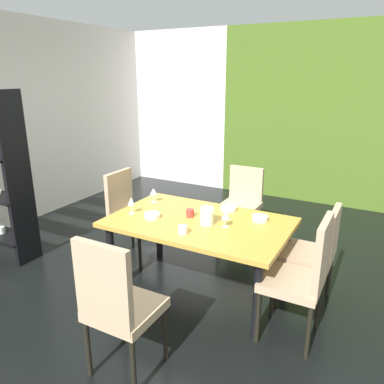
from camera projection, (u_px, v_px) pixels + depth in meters
ground_plane at (165, 274)px, 3.94m from camera, size 5.25×6.35×0.02m
back_panel_interior at (178, 110)px, 6.90m from camera, size 1.93×0.10×2.75m
garden_window_panel at (326, 117)px, 5.71m from camera, size 3.32×0.10×2.75m
dining_table at (199, 228)px, 3.45m from camera, size 1.63×1.02×0.72m
chair_head_near at (117, 303)px, 2.43m from camera, size 0.44×0.44×1.05m
chair_right_near at (304, 274)px, 2.80m from camera, size 0.44×0.44×1.03m
chair_right_far at (316, 250)px, 3.24m from camera, size 0.44×0.44×0.94m
chair_left_far at (129, 210)px, 4.15m from camera, size 0.45×0.44×0.99m
chair_head_far at (242, 201)px, 4.52m from camera, size 0.44×0.45×0.93m
wine_glass_west at (131, 202)px, 3.56m from camera, size 0.07×0.07×0.16m
wine_glass_rear at (154, 192)px, 3.88m from camera, size 0.08×0.08×0.15m
wine_glass_near_window at (226, 216)px, 3.25m from camera, size 0.07×0.07×0.14m
serving_bowl_right at (152, 216)px, 3.48m from camera, size 0.15×0.15×0.05m
serving_bowl_corner at (260, 218)px, 3.42m from camera, size 0.14×0.14×0.05m
serving_bowl_near_shelf at (228, 208)px, 3.68m from camera, size 0.16×0.16×0.04m
cup_north at (190, 213)px, 3.51m from camera, size 0.07×0.07×0.08m
cup_south at (183, 230)px, 3.13m from camera, size 0.08×0.08×0.07m
pitcher_center at (207, 216)px, 3.32m from camera, size 0.14×0.12×0.16m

